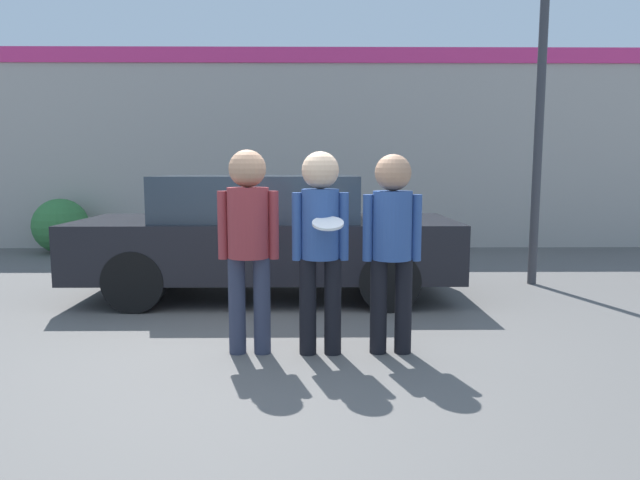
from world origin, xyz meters
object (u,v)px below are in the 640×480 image
(person_right, at_px, (392,236))
(shrub, at_px, (61,226))
(person_left, at_px, (248,232))
(street_lamp, at_px, (561,39))
(person_middle_with_frisbee, at_px, (320,235))
(parked_car_near, at_px, (266,235))

(person_right, bearing_deg, shrub, 132.56)
(person_left, bearing_deg, shrub, 125.47)
(person_right, xyz_separation_m, street_lamp, (2.66, 3.00, 2.30))
(person_left, distance_m, shrub, 7.45)
(person_middle_with_frisbee, xyz_separation_m, street_lamp, (3.28, 3.03, 2.29))
(person_right, bearing_deg, person_middle_with_frisbee, -177.74)
(person_middle_with_frisbee, relative_size, parked_car_near, 0.38)
(parked_car_near, bearing_deg, street_lamp, 10.37)
(person_left, bearing_deg, street_lamp, 37.52)
(person_right, xyz_separation_m, parked_car_near, (-1.30, 2.28, -0.27))
(person_middle_with_frisbee, relative_size, person_right, 1.01)
(person_middle_with_frisbee, bearing_deg, person_right, 2.26)
(person_right, distance_m, parked_car_near, 2.64)
(person_left, height_order, parked_car_near, person_left)
(person_middle_with_frisbee, xyz_separation_m, person_right, (0.62, 0.02, -0.01))
(person_right, distance_m, shrub, 8.24)
(person_left, bearing_deg, parked_car_near, 91.16)
(person_left, xyz_separation_m, shrub, (-4.31, 6.05, -0.56))
(person_right, relative_size, shrub, 1.68)
(person_middle_with_frisbee, height_order, parked_car_near, person_middle_with_frisbee)
(street_lamp, bearing_deg, person_right, -131.48)
(shrub, bearing_deg, person_left, -54.53)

